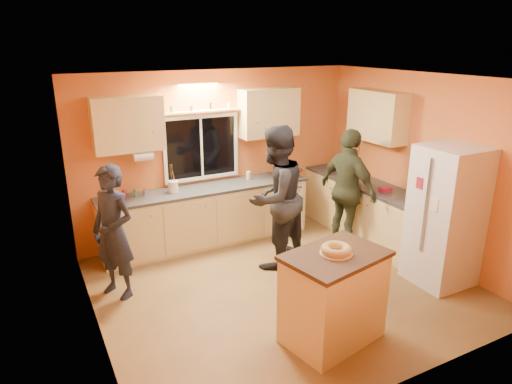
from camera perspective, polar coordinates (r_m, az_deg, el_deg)
ground at (r=6.00m, az=3.39°, el=-11.65°), size 4.50×4.50×0.00m
room_shell at (r=5.78m, az=2.62°, el=4.52°), size 4.54×4.04×2.61m
back_counter at (r=7.18m, az=-3.42°, el=-2.43°), size 4.23×0.62×0.90m
right_counter at (r=7.25m, az=14.75°, el=-2.82°), size 0.62×1.84×0.90m
refrigerator at (r=6.23m, az=22.63°, el=-2.82°), size 0.72×0.70×1.80m
island at (r=4.88m, az=9.65°, el=-12.76°), size 1.14×0.89×0.99m
bundt_pastry at (r=4.63m, az=10.00°, el=-7.11°), size 0.31×0.31×0.09m
person_left at (r=5.72m, az=-17.39°, el=-4.86°), size 0.66×0.72×1.66m
person_center at (r=6.16m, az=2.43°, el=-0.73°), size 1.17×1.06×1.97m
person_right at (r=6.86m, az=11.44°, el=0.25°), size 0.55×1.10×1.81m
mixing_bowl at (r=7.51m, az=4.09°, el=2.51°), size 0.47×0.47×0.10m
utensil_crock at (r=6.73m, az=-10.32°, el=0.67°), size 0.14×0.14×0.17m
potted_plant at (r=6.48m, az=19.53°, el=-0.06°), size 0.30×0.27×0.33m
red_box at (r=6.91m, az=15.86°, el=0.28°), size 0.18×0.14×0.07m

